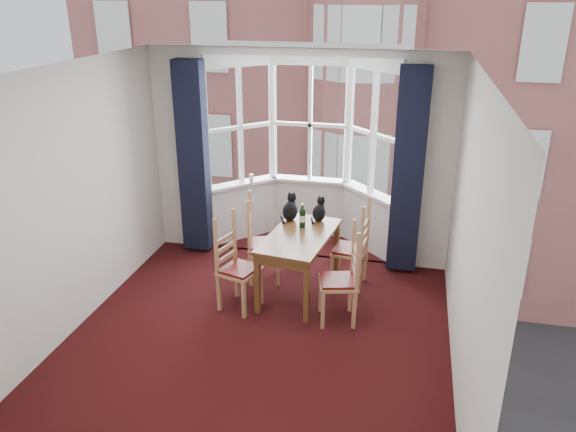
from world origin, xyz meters
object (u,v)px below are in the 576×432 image
(cat_right, at_px, (319,211))
(candle_tall, at_px, (251,179))
(chair_left_far, at_px, (257,245))
(dining_table, at_px, (300,243))
(chair_left_near, at_px, (233,269))
(wine_bottle, at_px, (302,217))
(chair_right_near, at_px, (346,282))
(cat_left, at_px, (290,210))
(chair_right_far, at_px, (357,252))

(cat_right, relative_size, candle_tall, 2.27)
(chair_left_far, bearing_deg, dining_table, -22.23)
(chair_left_near, relative_size, wine_bottle, 3.05)
(cat_right, bearing_deg, candle_tall, 140.50)
(cat_right, xyz_separation_m, wine_bottle, (-0.16, -0.26, 0.01))
(chair_left_near, height_order, chair_right_near, same)
(chair_left_near, distance_m, cat_right, 1.32)
(cat_left, relative_size, wine_bottle, 1.18)
(chair_left_far, xyz_separation_m, cat_right, (0.74, 0.24, 0.43))
(dining_table, relative_size, chair_right_near, 1.49)
(chair_left_far, distance_m, chair_right_near, 1.41)
(chair_right_near, bearing_deg, chair_left_near, 178.70)
(chair_left_near, distance_m, chair_right_far, 1.55)
(cat_right, bearing_deg, chair_right_far, -17.06)
(chair_right_far, height_order, candle_tall, candle_tall)
(chair_left_near, xyz_separation_m, chair_right_far, (1.34, 0.78, 0.00))
(cat_right, height_order, wine_bottle, cat_right)
(candle_tall, bearing_deg, cat_right, -39.50)
(chair_right_near, relative_size, cat_right, 2.94)
(cat_right, bearing_deg, chair_left_far, -161.66)
(wine_bottle, bearing_deg, chair_left_near, -134.95)
(chair_left_far, relative_size, chair_right_near, 1.00)
(cat_left, xyz_separation_m, wine_bottle, (0.19, -0.20, -0.00))
(chair_left_far, height_order, chair_right_far, same)
(chair_right_near, distance_m, candle_tall, 2.55)
(chair_left_near, bearing_deg, cat_left, 61.20)
(chair_right_far, bearing_deg, chair_left_far, -175.88)
(chair_right_near, bearing_deg, wine_bottle, 131.90)
(dining_table, distance_m, candle_tall, 1.77)
(cat_right, xyz_separation_m, candle_tall, (-1.15, 0.95, 0.04))
(chair_right_far, relative_size, cat_right, 2.94)
(dining_table, distance_m, chair_right_near, 0.81)
(chair_left_near, bearing_deg, chair_right_near, -1.30)
(chair_right_near, height_order, cat_left, cat_left)
(chair_left_far, xyz_separation_m, cat_left, (0.38, 0.19, 0.44))
(chair_right_far, bearing_deg, cat_right, 162.94)
(chair_right_near, relative_size, chair_right_far, 1.00)
(cat_left, bearing_deg, chair_left_near, -118.80)
(chair_right_far, xyz_separation_m, cat_right, (-0.51, 0.16, 0.43))
(chair_left_far, distance_m, chair_right_far, 1.25)
(chair_right_far, bearing_deg, chair_left_near, -149.92)
(dining_table, distance_m, chair_left_near, 0.85)
(chair_left_near, distance_m, chair_right_near, 1.31)
(dining_table, xyz_separation_m, cat_right, (0.15, 0.49, 0.23))
(wine_bottle, height_order, candle_tall, wine_bottle)
(wine_bottle, bearing_deg, chair_left_far, 178.93)
(chair_right_far, xyz_separation_m, cat_left, (-0.86, 0.10, 0.44))
(dining_table, xyz_separation_m, chair_left_far, (-0.59, 0.24, -0.20))
(dining_table, height_order, cat_right, cat_right)
(chair_left_far, bearing_deg, cat_left, 26.16)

